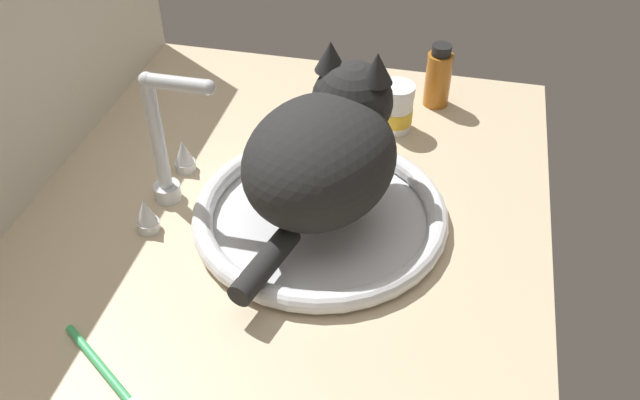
# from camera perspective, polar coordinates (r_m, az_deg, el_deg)

# --- Properties ---
(countertop) EXTENTS (1.02, 0.76, 0.03)m
(countertop) POSITION_cam_1_polar(r_m,az_deg,el_deg) (0.97, -3.66, -3.89)
(countertop) COLOR #CCB793
(countertop) RESTS_ON ground
(sink_basin) EXTENTS (0.37, 0.37, 0.03)m
(sink_basin) POSITION_cam_1_polar(r_m,az_deg,el_deg) (0.98, -0.00, -1.19)
(sink_basin) COLOR white
(sink_basin) RESTS_ON countertop
(faucet) EXTENTS (0.18, 0.12, 0.21)m
(faucet) POSITION_cam_1_polar(r_m,az_deg,el_deg) (1.00, -12.73, 3.79)
(faucet) COLOR silver
(faucet) RESTS_ON countertop
(cat) EXTENTS (0.37, 0.25, 0.20)m
(cat) POSITION_cam_1_polar(r_m,az_deg,el_deg) (0.93, 0.59, 4.32)
(cat) COLOR black
(cat) RESTS_ON sink_basin
(amber_bottle) EXTENTS (0.05, 0.05, 0.12)m
(amber_bottle) POSITION_cam_1_polar(r_m,az_deg,el_deg) (1.23, 9.83, 10.07)
(amber_bottle) COLOR #B2661E
(amber_bottle) RESTS_ON countertop
(pill_bottle) EXTENTS (0.06, 0.06, 0.08)m
(pill_bottle) POSITION_cam_1_polar(r_m,az_deg,el_deg) (1.16, 6.34, 7.55)
(pill_bottle) COLOR white
(pill_bottle) RESTS_ON countertop
(toothbrush) EXTENTS (0.11, 0.15, 0.02)m
(toothbrush) POSITION_cam_1_polar(r_m,az_deg,el_deg) (0.84, -17.36, -13.60)
(toothbrush) COLOR #3FB266
(toothbrush) RESTS_ON countertop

